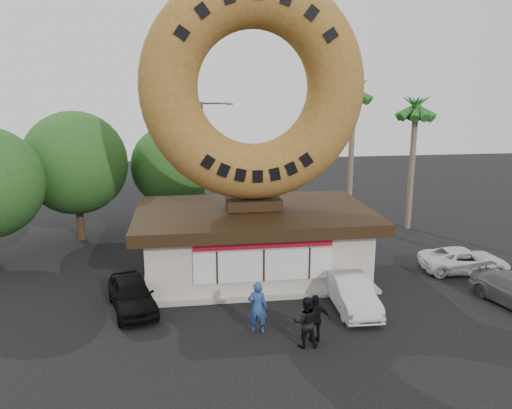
{
  "coord_description": "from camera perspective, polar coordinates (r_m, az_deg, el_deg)",
  "views": [
    {
      "loc": [
        -3.21,
        -16.93,
        9.09
      ],
      "look_at": [
        -0.18,
        4.0,
        3.99
      ],
      "focal_mm": 35.0,
      "sensor_mm": 36.0,
      "label": 1
    }
  ],
  "objects": [
    {
      "name": "person_left",
      "position": [
        18.98,
        0.17,
        -11.66
      ],
      "size": [
        0.83,
        0.64,
        2.0
      ],
      "primitive_type": "imported",
      "rotation": [
        0.0,
        0.0,
        2.89
      ],
      "color": "navy",
      "rests_on": "ground"
    },
    {
      "name": "palm_near",
      "position": [
        32.74,
        11.11,
        12.13
      ],
      "size": [
        2.6,
        2.6,
        9.75
      ],
      "color": "#726651",
      "rests_on": "ground"
    },
    {
      "name": "ground",
      "position": [
        19.48,
        2.28,
        -14.26
      ],
      "size": [
        90.0,
        90.0,
        0.0
      ],
      "primitive_type": "plane",
      "color": "black",
      "rests_on": "ground"
    },
    {
      "name": "person_center",
      "position": [
        18.14,
        5.68,
        -13.21
      ],
      "size": [
        0.95,
        0.76,
        1.88
      ],
      "primitive_type": "imported",
      "rotation": [
        0.0,
        0.0,
        3.09
      ],
      "color": "black",
      "rests_on": "ground"
    },
    {
      "name": "car_white",
      "position": [
        26.94,
        22.69,
        -5.91
      ],
      "size": [
        4.51,
        2.51,
        1.19
      ],
      "primitive_type": "imported",
      "rotation": [
        0.0,
        0.0,
        1.44
      ],
      "color": "silver",
      "rests_on": "ground"
    },
    {
      "name": "person_right",
      "position": [
        18.5,
        6.82,
        -12.82
      ],
      "size": [
        1.1,
        0.57,
        1.81
      ],
      "primitive_type": "imported",
      "rotation": [
        0.0,
        0.0,
        3.02
      ],
      "color": "black",
      "rests_on": "ground"
    },
    {
      "name": "palm_far",
      "position": [
        32.72,
        17.8,
        10.11
      ],
      "size": [
        2.6,
        2.6,
        8.75
      ],
      "color": "#726651",
      "rests_on": "ground"
    },
    {
      "name": "tree_west",
      "position": [
        30.91,
        -19.95,
        4.47
      ],
      "size": [
        6.0,
        6.0,
        7.65
      ],
      "color": "#473321",
      "rests_on": "ground"
    },
    {
      "name": "tree_mid",
      "position": [
        32.34,
        -9.56,
        4.35
      ],
      "size": [
        5.2,
        5.2,
        6.63
      ],
      "color": "#473321",
      "rests_on": "ground"
    },
    {
      "name": "car_silver",
      "position": [
        21.36,
        10.84,
        -9.86
      ],
      "size": [
        1.55,
        4.19,
        1.37
      ],
      "primitive_type": "imported",
      "rotation": [
        0.0,
        0.0,
        -0.02
      ],
      "color": "#BBBCC1",
      "rests_on": "ground"
    },
    {
      "name": "car_black",
      "position": [
        21.45,
        -14.0,
        -9.93
      ],
      "size": [
        2.61,
        4.32,
        1.38
      ],
      "primitive_type": "imported",
      "rotation": [
        0.0,
        0.0,
        0.26
      ],
      "color": "black",
      "rests_on": "ground"
    },
    {
      "name": "street_lamp",
      "position": [
        33.28,
        -5.85,
        5.53
      ],
      "size": [
        2.11,
        0.2,
        8.0
      ],
      "color": "#59595E",
      "rests_on": "ground"
    },
    {
      "name": "giant_donut",
      "position": [
        23.15,
        -0.28,
        13.19
      ],
      "size": [
        10.28,
        2.62,
        10.28
      ],
      "primitive_type": "torus",
      "rotation": [
        1.57,
        0.0,
        0.0
      ],
      "color": "olive",
      "rests_on": "donut_shop"
    },
    {
      "name": "donut_shop",
      "position": [
        24.27,
        -0.25,
        -4.0
      ],
      "size": [
        11.2,
        7.2,
        3.8
      ],
      "color": "#BFB5A3",
      "rests_on": "ground"
    }
  ]
}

